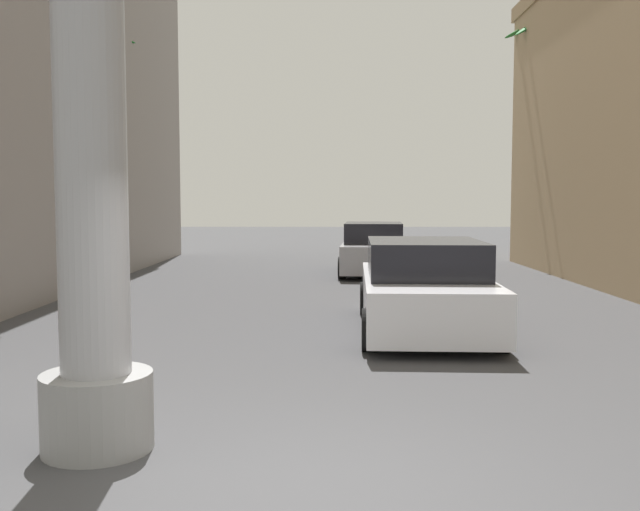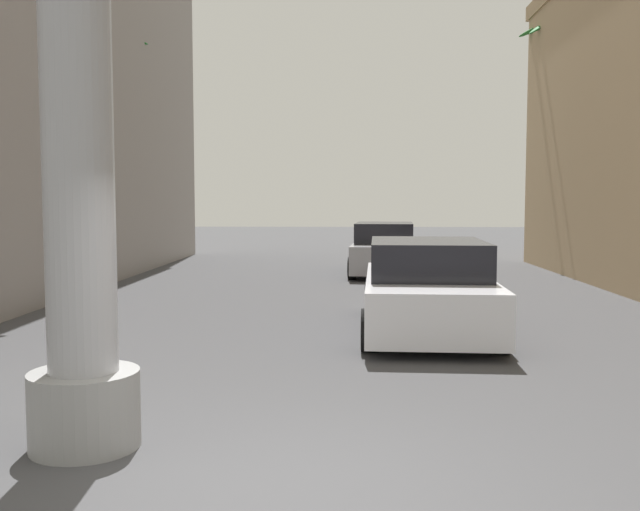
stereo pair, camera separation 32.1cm
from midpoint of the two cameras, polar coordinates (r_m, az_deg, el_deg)
The scene contains 6 objects.
ground_plane at distance 15.54m, azimuth -0.44°, elevation -3.84°, with size 88.98×88.98×0.00m, color #424244.
car_lead at distance 12.31m, azimuth 7.60°, elevation -2.59°, with size 2.33×5.00×1.56m.
car_far at distance 21.65m, azimuth 3.88°, elevation 0.46°, with size 2.23×4.58×1.56m.
palm_tree_far_right at distance 26.49m, azimuth 17.02°, elevation 10.79°, with size 2.73×2.70×8.58m.
palm_tree_far_left at distance 23.92m, azimuth -17.63°, elevation 10.42°, with size 2.42×2.38×7.58m.
pedestrian_far_left at distance 20.34m, azimuth -18.48°, elevation 0.58°, with size 0.46×0.46×1.63m.
Camera 1 is at (0.10, -5.38, 2.24)m, focal length 40.00 mm.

